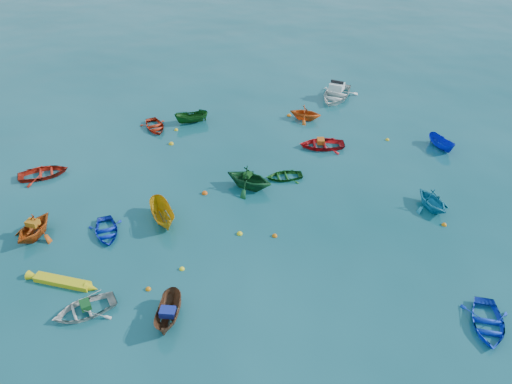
# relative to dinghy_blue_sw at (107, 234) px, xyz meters

# --- Properties ---
(ground) EXTENTS (160.00, 160.00, 0.00)m
(ground) POSITION_rel_dinghy_blue_sw_xyz_m (8.34, -0.25, 0.00)
(ground) COLOR #0A4249
(ground) RESTS_ON ground
(dinghy_blue_sw) EXTENTS (3.02, 3.38, 0.58)m
(dinghy_blue_sw) POSITION_rel_dinghy_blue_sw_xyz_m (0.00, 0.00, 0.00)
(dinghy_blue_sw) COLOR #0F28BB
(dinghy_blue_sw) RESTS_ON ground
(dinghy_white_near) EXTENTS (3.79, 3.59, 0.64)m
(dinghy_white_near) POSITION_rel_dinghy_blue_sw_xyz_m (1.12, -5.89, 0.00)
(dinghy_white_near) COLOR beige
(dinghy_white_near) RESTS_ON ground
(sampan_brown_mid) EXTENTS (1.17, 2.87, 1.10)m
(sampan_brown_mid) POSITION_rel_dinghy_blue_sw_xyz_m (5.42, -5.85, 0.00)
(sampan_brown_mid) COLOR brown
(sampan_brown_mid) RESTS_ON ground
(dinghy_blue_se) EXTENTS (2.58, 3.39, 0.66)m
(dinghy_blue_se) POSITION_rel_dinghy_blue_sw_xyz_m (20.66, -4.36, 0.00)
(dinghy_blue_se) COLOR #1037CD
(dinghy_blue_se) RESTS_ON ground
(dinghy_orange_w) EXTENTS (2.91, 3.24, 1.52)m
(dinghy_orange_w) POSITION_rel_dinghy_blue_sw_xyz_m (-4.07, -0.70, 0.00)
(dinghy_orange_w) COLOR #B94911
(dinghy_orange_w) RESTS_ON ground
(sampan_yellow_mid) EXTENTS (2.67, 3.38, 1.24)m
(sampan_yellow_mid) POSITION_rel_dinghy_blue_sw_xyz_m (3.04, 1.56, 0.00)
(sampan_yellow_mid) COLOR #C38B11
(sampan_yellow_mid) RESTS_ON ground
(dinghy_green_e) EXTENTS (2.93, 2.45, 0.52)m
(dinghy_green_e) POSITION_rel_dinghy_blue_sw_xyz_m (9.99, 7.20, 0.00)
(dinghy_green_e) COLOR #135416
(dinghy_green_e) RESTS_ON ground
(dinghy_cyan_se) EXTENTS (3.28, 3.43, 1.41)m
(dinghy_cyan_se) POSITION_rel_dinghy_blue_sw_xyz_m (19.49, 4.95, 0.00)
(dinghy_cyan_se) COLOR teal
(dinghy_cyan_se) RESTS_ON ground
(dinghy_red_nw) EXTENTS (4.03, 3.64, 0.69)m
(dinghy_red_nw) POSITION_rel_dinghy_blue_sw_xyz_m (-6.56, 5.40, 0.00)
(dinghy_red_nw) COLOR red
(dinghy_red_nw) RESTS_ON ground
(dinghy_green_n) EXTENTS (3.96, 3.68, 1.70)m
(dinghy_green_n) POSITION_rel_dinghy_blue_sw_xyz_m (7.75, 5.78, 0.00)
(dinghy_green_n) COLOR #104821
(dinghy_green_n) RESTS_ON ground
(dinghy_red_ne) EXTENTS (3.68, 2.87, 0.70)m
(dinghy_red_ne) POSITION_rel_dinghy_blue_sw_xyz_m (12.49, 11.75, 0.00)
(dinghy_red_ne) COLOR red
(dinghy_red_ne) RESTS_ON ground
(sampan_blue_far) EXTENTS (2.13, 2.68, 0.99)m
(sampan_blue_far) POSITION_rel_dinghy_blue_sw_xyz_m (21.40, 12.71, 0.00)
(sampan_blue_far) COLOR #0E1FB9
(sampan_blue_far) RESTS_ON ground
(dinghy_red_far) EXTENTS (3.25, 3.51, 0.59)m
(dinghy_red_far) POSITION_rel_dinghy_blue_sw_xyz_m (-0.88, 13.05, 0.00)
(dinghy_red_far) COLOR red
(dinghy_red_far) RESTS_ON ground
(dinghy_orange_far) EXTENTS (2.97, 2.69, 1.37)m
(dinghy_orange_far) POSITION_rel_dinghy_blue_sw_xyz_m (11.05, 16.14, 0.00)
(dinghy_orange_far) COLOR #D85314
(dinghy_orange_far) RESTS_ON ground
(sampan_green_far) EXTENTS (2.93, 2.07, 1.06)m
(sampan_green_far) POSITION_rel_dinghy_blue_sw_xyz_m (1.84, 14.39, 0.00)
(sampan_green_far) COLOR #104613
(sampan_green_far) RESTS_ON ground
(kayak_yellow) EXTENTS (3.88, 1.04, 0.39)m
(kayak_yellow) POSITION_rel_dinghy_blue_sw_xyz_m (-0.82, -4.19, 0.00)
(kayak_yellow) COLOR gold
(kayak_yellow) RESTS_ON ground
(motorboat_white) EXTENTS (4.58, 5.42, 1.56)m
(motorboat_white) POSITION_rel_dinghy_blue_sw_xyz_m (13.61, 20.62, 0.00)
(motorboat_white) COLOR white
(motorboat_white) RESTS_ON ground
(tarp_green_a) EXTENTS (0.75, 0.79, 0.30)m
(tarp_green_a) POSITION_rel_dinghy_blue_sw_xyz_m (1.20, -5.84, 0.47)
(tarp_green_a) COLOR #134C1E
(tarp_green_a) RESTS_ON dinghy_white_near
(tarp_blue_a) EXTENTS (0.74, 0.57, 0.35)m
(tarp_blue_a) POSITION_rel_dinghy_blue_sw_xyz_m (5.42, -6.00, 0.72)
(tarp_blue_a) COLOR navy
(tarp_blue_a) RESTS_ON sampan_brown_mid
(tarp_orange_a) EXTENTS (0.77, 0.63, 0.34)m
(tarp_orange_a) POSITION_rel_dinghy_blue_sw_xyz_m (-4.07, -0.65, 0.93)
(tarp_orange_a) COLOR #BC6813
(tarp_orange_a) RESTS_ON dinghy_orange_w
(tarp_green_b) EXTENTS (0.59, 0.68, 0.28)m
(tarp_green_b) POSITION_rel_dinghy_blue_sw_xyz_m (7.65, 5.81, 0.99)
(tarp_green_b) COLOR #104313
(tarp_green_b) RESTS_ON dinghy_green_n
(tarp_orange_b) EXTENTS (0.62, 0.76, 0.34)m
(tarp_orange_b) POSITION_rel_dinghy_blue_sw_xyz_m (12.39, 11.74, 0.52)
(tarp_orange_b) COLOR #C95314
(tarp_orange_b) RESTS_ON dinghy_red_ne
(buoy_or_a) EXTENTS (0.30, 0.30, 0.30)m
(buoy_or_a) POSITION_rel_dinghy_blue_sw_xyz_m (3.78, -4.04, 0.00)
(buoy_or_a) COLOR orange
(buoy_or_a) RESTS_ON ground
(buoy_ye_a) EXTENTS (0.30, 0.30, 0.30)m
(buoy_ye_a) POSITION_rel_dinghy_blue_sw_xyz_m (5.15, -2.38, 0.00)
(buoy_ye_a) COLOR yellow
(buoy_ye_a) RESTS_ON ground
(buoy_or_b) EXTENTS (0.32, 0.32, 0.32)m
(buoy_or_b) POSITION_rel_dinghy_blue_sw_xyz_m (9.92, 0.99, 0.00)
(buoy_or_b) COLOR #CE620B
(buoy_or_b) RESTS_ON ground
(buoy_ye_b) EXTENTS (0.39, 0.39, 0.39)m
(buoy_ye_b) POSITION_rel_dinghy_blue_sw_xyz_m (1.05, 10.75, 0.00)
(buoy_ye_b) COLOR gold
(buoy_ye_b) RESTS_ON ground
(buoy_or_c) EXTENTS (0.39, 0.39, 0.39)m
(buoy_or_c) POSITION_rel_dinghy_blue_sw_xyz_m (4.93, 4.70, 0.00)
(buoy_or_c) COLOR #DC500B
(buoy_or_c) RESTS_ON ground
(buoy_ye_c) EXTENTS (0.35, 0.35, 0.35)m
(buoy_ye_c) POSITION_rel_dinghy_blue_sw_xyz_m (7.84, 0.93, 0.00)
(buoy_ye_c) COLOR yellow
(buoy_ye_c) RESTS_ON ground
(buoy_or_d) EXTENTS (0.32, 0.32, 0.32)m
(buoy_or_d) POSITION_rel_dinghy_blue_sw_xyz_m (20.03, 3.28, 0.00)
(buoy_or_d) COLOR orange
(buoy_or_d) RESTS_ON ground
(buoy_ye_d) EXTENTS (0.31, 0.31, 0.31)m
(buoy_ye_d) POSITION_rel_dinghy_blue_sw_xyz_m (0.87, 12.97, 0.00)
(buoy_ye_d) COLOR yellow
(buoy_ye_d) RESTS_ON ground
(buoy_or_e) EXTENTS (0.36, 0.36, 0.36)m
(buoy_or_e) POSITION_rel_dinghy_blue_sw_xyz_m (9.68, 16.60, 0.00)
(buoy_or_e) COLOR orange
(buoy_or_e) RESTS_ON ground
(buoy_ye_e) EXTENTS (0.30, 0.30, 0.30)m
(buoy_ye_e) POSITION_rel_dinghy_blue_sw_xyz_m (17.54, 13.43, 0.00)
(buoy_ye_e) COLOR yellow
(buoy_ye_e) RESTS_ON ground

